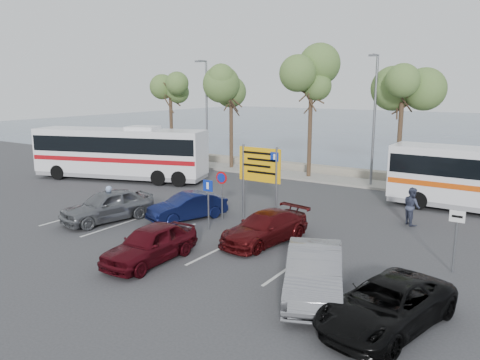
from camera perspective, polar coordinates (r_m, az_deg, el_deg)
The scene contains 24 objects.
ground at distance 20.40m, azimuth -4.74°, elevation -6.65°, with size 120.00×120.00×0.00m, color #353538.
kerb_strip at distance 32.21m, azimuth 10.77°, elevation 0.08°, with size 44.00×2.40×0.15m, color gray.
seawall at distance 33.99m, azimuth 12.08°, elevation 1.01°, with size 48.00×0.80×0.60m, color gray.
sea at distance 76.44m, azimuth 24.30°, elevation 5.74°, with size 140.00×140.00×0.00m, color #3C4E60.
tree_far_left at distance 39.12m, azimuth -8.52°, elevation 11.36°, with size 3.20×3.20×7.60m.
tree_left at distance 35.42m, azimuth -1.10°, elevation 10.96°, with size 3.20×3.20×7.20m.
tree_mid at distance 32.20m, azimuth 8.70°, elevation 11.93°, with size 3.20×3.20×8.00m.
tree_right at distance 30.17m, azimuth 19.24°, elevation 10.55°, with size 3.20×3.20×7.40m.
street_lamp_left at distance 36.25m, azimuth -4.17°, elevation 8.72°, with size 0.45×1.15×8.01m.
street_lamp_right at distance 30.17m, azimuth 16.04°, elevation 7.75°, with size 0.45×1.15×8.01m.
direction_sign at distance 21.81m, azimuth 2.42°, elevation 1.16°, with size 2.20×0.12×3.60m.
sign_no_stop at distance 22.18m, azimuth -2.24°, elevation -0.91°, with size 0.60×0.08×2.35m.
sign_parking at distance 20.72m, azimuth -3.90°, elevation -2.12°, with size 0.50×0.07×2.25m.
sign_taxi at distance 17.56m, azimuth 24.81°, elevation -5.86°, with size 0.50×0.07×2.20m.
lane_markings at distance 20.38m, azimuth -9.03°, elevation -6.76°, with size 12.02×4.20×0.01m, color silver, non-canonical shape.
coach_bus_left at distance 32.71m, azimuth -14.41°, elevation 2.99°, with size 11.97×6.13×3.67m.
car_silver_a at distance 23.02m, azimuth -15.83°, elevation -2.99°, with size 1.78×4.42×1.51m, color slate.
car_blue at distance 22.55m, azimuth -6.43°, elevation -3.23°, with size 1.34×3.84×1.26m, color #0D1540.
car_maroon at distance 19.22m, azimuth 3.05°, elevation -5.82°, with size 1.76×4.32×1.25m, color #4C0C0E.
car_red at distance 17.44m, azimuth -10.88°, elevation -7.63°, with size 1.62×4.02×1.37m, color #4B0A12.
suv_black at distance 13.39m, azimuth 17.42°, elevation -14.31°, with size 2.09×4.53×1.26m, color black.
car_silver_b at distance 14.65m, azimuth 9.01°, elevation -11.04°, with size 1.61×4.62×1.52m, color gray.
pedestrian_near at distance 23.15m, azimuth -15.59°, elevation -2.69°, with size 0.61×0.40×1.67m, color #8DA5CE.
pedestrian_far at distance 22.91m, azimuth 20.20°, elevation -3.01°, with size 0.85×0.67×1.76m, color #383D54.
Camera 1 is at (12.02, -15.22, 6.34)m, focal length 35.00 mm.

